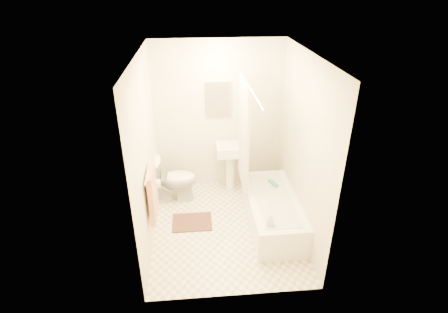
{
  "coord_description": "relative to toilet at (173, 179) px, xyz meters",
  "views": [
    {
      "loc": [
        -0.38,
        -3.93,
        3.18
      ],
      "look_at": [
        0.0,
        0.25,
        1.0
      ],
      "focal_mm": 28.0,
      "sensor_mm": 36.0,
      "label": 1
    }
  ],
  "objects": [
    {
      "name": "sink",
      "position": [
        0.92,
        0.21,
        0.09
      ],
      "size": [
        0.46,
        0.37,
        0.89
      ],
      "primitive_type": null,
      "rotation": [
        0.0,
        0.0,
        -0.01
      ],
      "color": "white",
      "rests_on": "floor"
    },
    {
      "name": "floor",
      "position": [
        0.75,
        -0.79,
        -0.35
      ],
      "size": [
        2.4,
        2.4,
        0.0
      ],
      "primitive_type": "plane",
      "color": "beige",
      "rests_on": "ground"
    },
    {
      "name": "shower_curtain",
      "position": [
        1.05,
        -0.29,
        0.87
      ],
      "size": [
        0.04,
        0.8,
        1.55
      ],
      "primitive_type": "cube",
      "color": "silver",
      "rests_on": "curtain_rod"
    },
    {
      "name": "mirror",
      "position": [
        0.75,
        0.39,
        1.15
      ],
      "size": [
        0.4,
        0.03,
        0.55
      ],
      "primitive_type": "cube",
      "color": "white",
      "rests_on": "wall_back"
    },
    {
      "name": "scrub_brush",
      "position": [
        1.49,
        -0.41,
        0.1
      ],
      "size": [
        0.13,
        0.21,
        0.04
      ],
      "primitive_type": "cube",
      "rotation": [
        0.0,
        0.0,
        0.36
      ],
      "color": "#29A464",
      "rests_on": "bathtub"
    },
    {
      "name": "wall_left",
      "position": [
        -0.25,
        -0.79,
        0.85
      ],
      "size": [
        0.02,
        2.4,
        2.4
      ],
      "primitive_type": "cube",
      "color": "beige",
      "rests_on": "ground"
    },
    {
      "name": "curtain_rod",
      "position": [
        1.05,
        -0.69,
        1.65
      ],
      "size": [
        0.03,
        1.7,
        0.03
      ],
      "primitive_type": "cylinder",
      "rotation": [
        1.57,
        0.0,
        0.0
      ],
      "color": "silver",
      "rests_on": "wall_back"
    },
    {
      "name": "toilet_paper",
      "position": [
        -0.18,
        -0.67,
        0.35
      ],
      "size": [
        0.11,
        0.12,
        0.12
      ],
      "primitive_type": "cylinder",
      "rotation": [
        0.0,
        1.57,
        0.0
      ],
      "color": "white",
      "rests_on": "wall_left"
    },
    {
      "name": "soap_bottle",
      "position": [
        1.25,
        -1.34,
        0.16
      ],
      "size": [
        0.1,
        0.1,
        0.18
      ],
      "primitive_type": "imported",
      "rotation": [
        0.0,
        0.0,
        -0.28
      ],
      "color": "silver",
      "rests_on": "bathtub"
    },
    {
      "name": "towel",
      "position": [
        -0.18,
        -1.04,
        0.43
      ],
      "size": [
        0.06,
        0.45,
        0.66
      ],
      "primitive_type": "cube",
      "color": "#CC7266",
      "rests_on": "towel_bar"
    },
    {
      "name": "bath_mat",
      "position": [
        0.28,
        -0.66,
        -0.34
      ],
      "size": [
        0.57,
        0.43,
        0.02
      ],
      "primitive_type": "cube",
      "rotation": [
        0.0,
        0.0,
        0.0
      ],
      "color": "#54291E",
      "rests_on": "floor"
    },
    {
      "name": "wall_right",
      "position": [
        1.75,
        -0.79,
        0.85
      ],
      "size": [
        0.02,
        2.4,
        2.4
      ],
      "primitive_type": "cube",
      "color": "beige",
      "rests_on": "ground"
    },
    {
      "name": "towel_bar",
      "position": [
        -0.21,
        -1.04,
        0.75
      ],
      "size": [
        0.02,
        0.6,
        0.02
      ],
      "primitive_type": "cylinder",
      "rotation": [
        1.57,
        0.0,
        0.0
      ],
      "color": "silver",
      "rests_on": "wall_left"
    },
    {
      "name": "bathtub",
      "position": [
        1.42,
        -0.76,
        -0.14
      ],
      "size": [
        0.67,
        1.52,
        0.43
      ],
      "primitive_type": null,
      "color": "white",
      "rests_on": "floor"
    },
    {
      "name": "ceiling",
      "position": [
        0.75,
        -0.79,
        2.05
      ],
      "size": [
        2.4,
        2.4,
        0.0
      ],
      "primitive_type": "plane",
      "color": "white",
      "rests_on": "ground"
    },
    {
      "name": "toilet",
      "position": [
        0.0,
        0.0,
        0.0
      ],
      "size": [
        0.73,
        0.41,
        0.71
      ],
      "primitive_type": "imported",
      "rotation": [
        0.0,
        0.0,
        1.56
      ],
      "color": "white",
      "rests_on": "floor"
    },
    {
      "name": "wall_back",
      "position": [
        0.75,
        0.41,
        0.85
      ],
      "size": [
        2.0,
        0.02,
        2.4
      ],
      "primitive_type": "cube",
      "color": "beige",
      "rests_on": "ground"
    }
  ]
}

